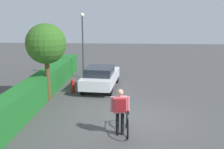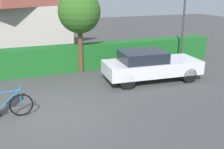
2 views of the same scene
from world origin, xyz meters
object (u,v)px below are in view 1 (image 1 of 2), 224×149
object	(u,v)px
parked_car_near	(101,77)
street_lamp	(83,37)
tree_kerbside	(46,44)
fire_hydrant	(73,86)
person_rider	(120,108)
bicycle	(127,122)

from	to	relation	value
parked_car_near	street_lamp	world-z (taller)	street_lamp
parked_car_near	tree_kerbside	bearing A→B (deg)	135.74
street_lamp	fire_hydrant	size ratio (longest dim) A/B	5.49
person_rider	fire_hydrant	xyz separation A→B (m)	(5.25, 2.85, -0.65)
parked_car_near	tree_kerbside	world-z (taller)	tree_kerbside
tree_kerbside	person_rider	bearing A→B (deg)	-135.32
person_rider	street_lamp	world-z (taller)	street_lamp
bicycle	street_lamp	distance (m)	9.71
fire_hydrant	parked_car_near	bearing A→B (deg)	-52.31
parked_car_near	tree_kerbside	size ratio (longest dim) A/B	1.11
person_rider	bicycle	bearing A→B (deg)	-47.33
person_rider	street_lamp	bearing A→B (deg)	17.71
bicycle	person_rider	distance (m)	0.75
parked_car_near	fire_hydrant	bearing A→B (deg)	127.69
fire_hydrant	tree_kerbside	bearing A→B (deg)	144.51
tree_kerbside	street_lamp	bearing A→B (deg)	-10.13
tree_kerbside	parked_car_near	bearing A→B (deg)	-44.26
bicycle	person_rider	bearing A→B (deg)	132.67
person_rider	tree_kerbside	xyz separation A→B (m)	(3.88, 3.83, 1.84)
street_lamp	tree_kerbside	xyz separation A→B (m)	(-5.21, 0.93, 0.05)
person_rider	tree_kerbside	world-z (taller)	tree_kerbside
person_rider	street_lamp	size ratio (longest dim) A/B	0.39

